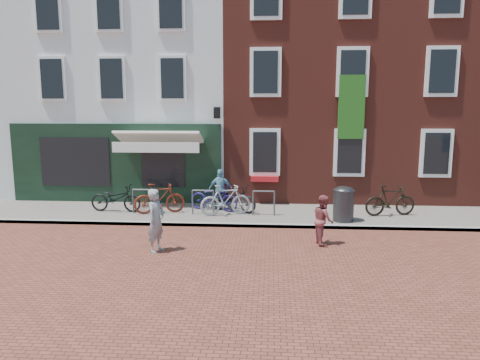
# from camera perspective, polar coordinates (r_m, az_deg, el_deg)

# --- Properties ---
(ground) EXTENTS (80.00, 80.00, 0.00)m
(ground) POSITION_cam_1_polar(r_m,az_deg,el_deg) (14.02, 0.79, -5.93)
(ground) COLOR brown
(sidewalk) EXTENTS (24.00, 3.00, 0.10)m
(sidewalk) POSITION_cam_1_polar(r_m,az_deg,el_deg) (15.45, 4.82, -4.32)
(sidewalk) COLOR slate
(sidewalk) RESTS_ON ground
(building_stucco) EXTENTS (8.00, 8.00, 9.00)m
(building_stucco) POSITION_cam_1_polar(r_m,az_deg,el_deg) (21.30, -11.92, 11.37)
(building_stucco) COLOR silver
(building_stucco) RESTS_ON ground
(building_brick_mid) EXTENTS (6.00, 8.00, 10.00)m
(building_brick_mid) POSITION_cam_1_polar(r_m,az_deg,el_deg) (20.58, 7.65, 12.95)
(building_brick_mid) COLOR maroon
(building_brick_mid) RESTS_ON ground
(building_brick_right) EXTENTS (6.00, 8.00, 10.00)m
(building_brick_right) POSITION_cam_1_polar(r_m,az_deg,el_deg) (21.78, 23.97, 12.04)
(building_brick_right) COLOR maroon
(building_brick_right) RESTS_ON ground
(litter_bin) EXTENTS (0.64, 0.64, 1.17)m
(litter_bin) POSITION_cam_1_polar(r_m,az_deg,el_deg) (14.64, 12.73, -2.67)
(litter_bin) COLOR #2D2D2F
(litter_bin) RESTS_ON sidewalk
(woman) EXTENTS (0.55, 0.68, 1.61)m
(woman) POSITION_cam_1_polar(r_m,az_deg,el_deg) (11.84, -10.38, -4.96)
(woman) COLOR gray
(woman) RESTS_ON ground
(boy) EXTENTS (0.60, 0.72, 1.34)m
(boy) POSITION_cam_1_polar(r_m,az_deg,el_deg) (12.47, 10.28, -4.86)
(boy) COLOR brown
(boy) RESTS_ON ground
(cafe_person) EXTENTS (0.83, 0.38, 1.40)m
(cafe_person) POSITION_cam_1_polar(r_m,az_deg,el_deg) (15.85, -2.42, -1.17)
(cafe_person) COLOR #699EB6
(cafe_person) RESTS_ON sidewalk
(bicycle_0) EXTENTS (1.77, 0.71, 0.91)m
(bicycle_0) POSITION_cam_1_polar(r_m,az_deg,el_deg) (16.11, -15.17, -2.20)
(bicycle_0) COLOR black
(bicycle_0) RESTS_ON sidewalk
(bicycle_1) EXTENTS (1.75, 0.99, 1.01)m
(bicycle_1) POSITION_cam_1_polar(r_m,az_deg,el_deg) (15.51, -9.97, -2.27)
(bicycle_1) COLOR maroon
(bicycle_1) RESTS_ON sidewalk
(bicycle_2) EXTENTS (1.84, 1.12, 0.91)m
(bicycle_2) POSITION_cam_1_polar(r_m,az_deg,el_deg) (15.72, -3.23, -2.16)
(bicycle_2) COLOR #201655
(bicycle_2) RESTS_ON sidewalk
(bicycle_3) EXTENTS (1.75, 1.00, 1.01)m
(bicycle_3) POSITION_cam_1_polar(r_m,az_deg,el_deg) (15.05, -1.80, -2.48)
(bicycle_3) COLOR #A1A1A4
(bicycle_3) RESTS_ON sidewalk
(bicycle_4) EXTENTS (1.83, 1.28, 0.91)m
(bicycle_4) POSITION_cam_1_polar(r_m,az_deg,el_deg) (15.56, -0.87, -2.27)
(bicycle_4) COLOR black
(bicycle_4) RESTS_ON sidewalk
(bicycle_5) EXTENTS (1.75, 0.79, 1.01)m
(bicycle_5) POSITION_cam_1_polar(r_m,az_deg,el_deg) (15.73, 18.14, -2.43)
(bicycle_5) COLOR black
(bicycle_5) RESTS_ON sidewalk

